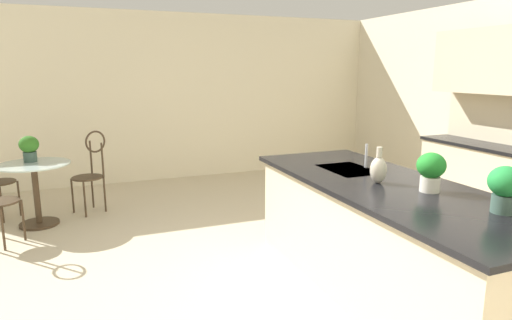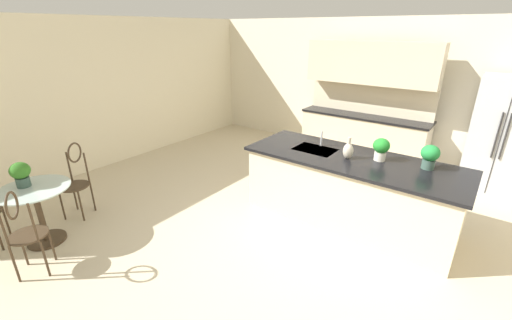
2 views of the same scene
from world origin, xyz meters
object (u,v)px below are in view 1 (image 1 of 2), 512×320
Objects in this scene: bistro_table at (36,188)px; potted_plant_counter_far at (505,186)px; chair_near_window at (91,168)px; potted_plant_on_table at (29,147)px; vase_on_counter at (378,169)px; potted_plant_counter_near at (431,169)px.

potted_plant_counter_far is (3.64, 2.98, 0.64)m from bistro_table.
potted_plant_on_table is at bearing -74.69° from chair_near_window.
chair_near_window is 3.62× the size of vase_on_counter.
potted_plant_counter_far is at bearing 39.24° from bistro_table.
potted_plant_on_table is 4.84m from potted_plant_counter_far.
chair_near_window is 3.73m from vase_on_counter.
potted_plant_counter_near reaches higher than chair_near_window.
bistro_table is 2.74× the size of potted_plant_counter_near.
potted_plant_counter_far reaches higher than potted_plant_on_table.
potted_plant_counter_near is 1.01× the size of vase_on_counter.
potted_plant_on_table is 1.05× the size of potted_plant_counter_near.
vase_on_counter is (-0.90, -0.27, -0.06)m from potted_plant_counter_far.
vase_on_counter is at bearing 43.64° from potted_plant_on_table.
potted_plant_counter_near is 0.40m from vase_on_counter.
chair_near_window is at bearing -145.63° from vase_on_counter.
potted_plant_counter_far is at bearing 7.77° from potted_plant_counter_near.
bistro_table is 3.90m from vase_on_counter.
potted_plant_counter_near is at bearing 33.86° from chair_near_window.
potted_plant_on_table is at bearing -163.90° from bistro_table.
vase_on_counter is at bearing -163.28° from potted_plant_counter_far.
potted_plant_counter_near is (3.09, 2.90, 0.64)m from bistro_table.
bistro_table is 2.62× the size of potted_plant_on_table.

